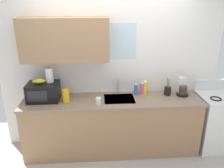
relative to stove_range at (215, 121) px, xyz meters
The scene contains 14 objects.
kitchen_wall_assembly 2.09m from the stove_range, behind, with size 3.49×0.42×2.50m.
counter_unit 1.70m from the stove_range, behind, with size 2.72×0.63×0.90m.
sink_faucet 1.70m from the stove_range, behind, with size 0.03×0.03×0.24m, color #B2B5BA.
stove_range is the anchor object (origin of this frame).
microwave 2.79m from the stove_range, behind, with size 0.46×0.35×0.27m.
banana_bunch 2.88m from the stove_range, behind, with size 0.20×0.11×0.07m, color gold.
paper_towel_roll 2.75m from the stove_range, behind, with size 0.11×0.11×0.22m, color white.
coffee_maker 0.80m from the stove_range, 169.75° to the left, with size 0.19×0.21×0.28m.
dish_soap_bottle_blue 1.43m from the stove_range, behind, with size 0.06×0.06×0.21m.
dish_soap_bottle_pink 1.34m from the stove_range, behind, with size 0.06×0.06×0.22m.
dish_soap_bottle_yellow 1.30m from the stove_range, behind, with size 0.07×0.07×0.24m.
cereal_canister 2.45m from the stove_range, behind, with size 0.10×0.10×0.20m, color gold.
mug_white 1.98m from the stove_range, behind, with size 0.08×0.08×0.10m, color white.
utensil_crock 0.97m from the stove_range, behind, with size 0.11×0.11×0.29m.
Camera 1 is at (-0.22, -3.14, 2.32)m, focal length 36.21 mm.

